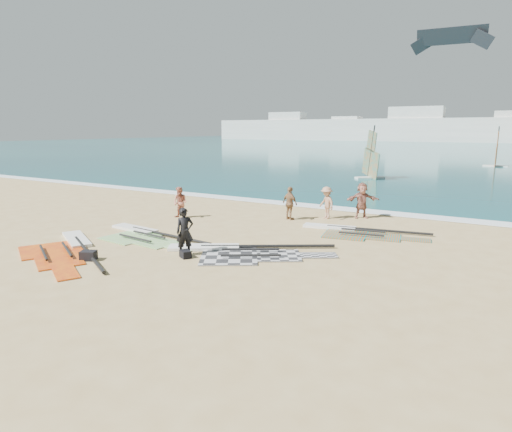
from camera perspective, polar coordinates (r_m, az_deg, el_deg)
The scene contains 18 objects.
ground at distance 14.51m, azimuth -8.32°, elevation -6.59°, with size 300.00×300.00×0.00m, color tan.
sea at distance 143.07m, azimuth 27.05°, elevation 8.52°, with size 300.00×240.00×0.06m, color #0B3D4F.
surf_line at distance 25.02m, azimuth 9.44°, elevation 1.07°, with size 300.00×1.20×0.04m, color white.
far_town at distance 162.57m, azimuth 21.99°, elevation 10.74°, with size 160.00×8.00×12.00m.
rig_grey at distance 15.82m, azimuth -2.53°, elevation -4.74°, with size 6.18×4.44×0.20m.
rig_green at distance 18.82m, azimuth -14.80°, elevation -2.47°, with size 5.85×2.59×0.20m.
rig_orange at distance 19.28m, azimuth 12.75°, elevation -2.04°, with size 5.68×2.63×0.20m.
rig_red at distance 17.66m, azimuth -23.82°, elevation -4.00°, with size 5.76×4.42×0.20m.
gear_bag_near at distance 16.01m, azimuth -21.45°, elevation -4.93°, with size 0.52×0.38×0.33m, color black.
gear_bag_far at distance 15.40m, azimuth -9.40°, elevation -5.03°, with size 0.44×0.31×0.26m, color black.
person_wetsuit at distance 15.49m, azimuth -9.48°, elevation -2.10°, with size 0.63×0.42×1.74m, color black.
beachgoer_left at distance 22.10m, azimuth -10.07°, elevation 1.78°, with size 0.78×0.61×1.60m, color #BA6B54.
beachgoer_mid at distance 21.89m, azimuth 9.38°, elevation 1.75°, with size 1.05×0.61×1.63m, color tan.
beachgoer_back at distance 21.41m, azimuth 4.55°, elevation 1.70°, with size 0.98×0.41×1.67m, color #946943.
beachgoer_right at distance 22.39m, azimuth 13.94°, elevation 2.03°, with size 1.69×0.54×1.83m, color #A26352.
windsurfer_left at distance 40.36m, azimuth 15.03°, elevation 6.75°, with size 2.48×2.45×4.85m.
windsurfer_centre at distance 58.85m, azimuth 29.38°, elevation 7.06°, with size 2.65×3.24×4.83m.
kitesurf_kite at distance 58.54m, azimuth 24.60°, elevation 20.81°, with size 9.08×1.56×2.78m.
Camera 1 is at (8.66, -10.73, 4.49)m, focal length 30.00 mm.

